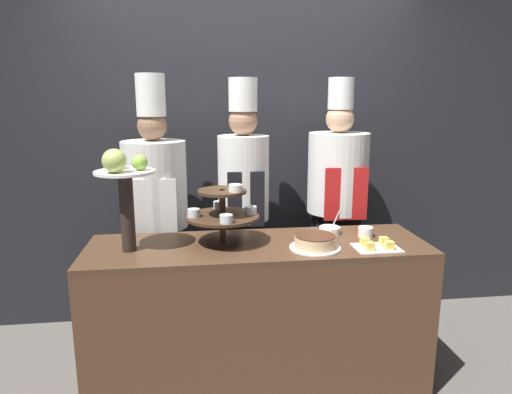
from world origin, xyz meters
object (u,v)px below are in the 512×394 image
object	(u,v)px
cake_square_tray	(377,245)
serving_bowl_far	(330,230)
chef_center_left	(244,198)
tiered_stand	(223,212)
chef_left	(156,206)
fruit_pedestal	(123,181)
cake_round	(315,242)
chef_center_right	(337,199)
cup_white	(366,232)

from	to	relation	value
cake_square_tray	serving_bowl_far	world-z (taller)	serving_bowl_far
cake_square_tray	chef_center_left	distance (m)	0.99
tiered_stand	chef_left	xyz separation A→B (m)	(-0.42, 0.54, -0.08)
fruit_pedestal	cake_square_tray	xyz separation A→B (m)	(1.35, -0.12, -0.37)
cake_round	serving_bowl_far	size ratio (longest dim) A/B	1.94
chef_center_right	tiered_stand	bearing A→B (deg)	-147.08
chef_center_left	chef_center_right	distance (m)	0.66
tiered_stand	chef_center_left	bearing A→B (deg)	72.34
cup_white	tiered_stand	bearing A→B (deg)	-178.66
chef_left	chef_center_right	distance (m)	1.24
cake_round	chef_left	size ratio (longest dim) A/B	0.15
cake_round	chef_center_left	xyz separation A→B (m)	(-0.32, 0.69, 0.10)
cake_square_tray	chef_center_left	bearing A→B (deg)	132.07
cup_white	cake_square_tray	bearing A→B (deg)	-94.19
fruit_pedestal	chef_center_right	xyz separation A→B (m)	(1.35, 0.61, -0.27)
chef_center_right	cake_square_tray	bearing A→B (deg)	-89.69
cake_round	chef_left	world-z (taller)	chef_left
chef_left	chef_center_right	xyz separation A→B (m)	(1.24, 0.00, 0.01)
tiered_stand	cup_white	world-z (taller)	tiered_stand
cake_square_tray	chef_center_right	bearing A→B (deg)	90.31
cake_round	chef_left	distance (m)	1.14
cup_white	fruit_pedestal	bearing A→B (deg)	-176.14
cake_round	cake_square_tray	bearing A→B (deg)	-7.44
cake_square_tray	chef_center_right	distance (m)	0.74
serving_bowl_far	chef_left	bearing A→B (deg)	158.14
tiered_stand	cake_round	bearing A→B (deg)	-17.15
tiered_stand	serving_bowl_far	distance (m)	0.68
cake_square_tray	tiered_stand	bearing A→B (deg)	166.70
cup_white	serving_bowl_far	xyz separation A→B (m)	(-0.19, 0.09, -0.01)
cake_round	cup_white	size ratio (longest dim) A/B	3.21
fruit_pedestal	cake_round	size ratio (longest dim) A/B	1.99
cake_square_tray	cup_white	bearing A→B (deg)	85.81
cup_white	chef_center_right	bearing A→B (deg)	92.20
serving_bowl_far	chef_left	world-z (taller)	chef_left
chef_left	chef_center_left	bearing A→B (deg)	0.01
cake_round	chef_center_right	bearing A→B (deg)	64.15
fruit_pedestal	serving_bowl_far	size ratio (longest dim) A/B	3.87
chef_center_left	chef_center_right	xyz separation A→B (m)	(0.66, -0.00, -0.02)
tiered_stand	cake_round	distance (m)	0.54
chef_center_left	tiered_stand	bearing A→B (deg)	-107.66
cake_square_tray	chef_center_left	size ratio (longest dim) A/B	0.14
fruit_pedestal	chef_center_right	world-z (taller)	chef_center_right
serving_bowl_far	chef_center_right	size ratio (longest dim) A/B	0.08
serving_bowl_far	chef_center_left	distance (m)	0.66
chef_left	chef_center_right	size ratio (longest dim) A/B	1.01
tiered_stand	chef_left	distance (m)	0.68
cake_round	serving_bowl_far	bearing A→B (deg)	58.27
cake_square_tray	serving_bowl_far	bearing A→B (deg)	120.44
cake_round	fruit_pedestal	bearing A→B (deg)	175.51
cup_white	chef_center_right	world-z (taller)	chef_center_right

